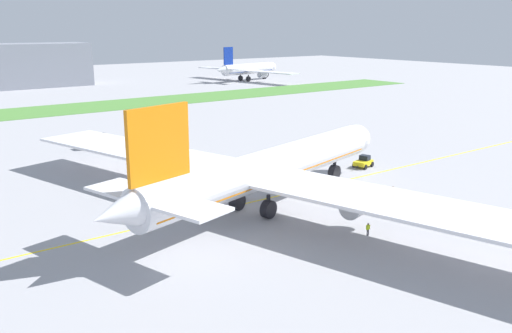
% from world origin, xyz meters
% --- Properties ---
extents(ground_plane, '(600.00, 600.00, 0.00)m').
position_xyz_m(ground_plane, '(0.00, 0.00, 0.00)').
color(ground_plane, '#9E9EA3').
rests_on(ground_plane, ground).
extents(apron_taxi_line, '(280.00, 0.36, 0.01)m').
position_xyz_m(apron_taxi_line, '(0.00, 1.54, 0.00)').
color(apron_taxi_line, yellow).
rests_on(apron_taxi_line, ground).
extents(grass_median_strip, '(320.00, 24.00, 0.10)m').
position_xyz_m(grass_median_strip, '(0.00, 109.99, 0.05)').
color(grass_median_strip, '#4C8438').
rests_on(grass_median_strip, ground).
extents(airliner_foreground, '(55.47, 90.71, 16.61)m').
position_xyz_m(airliner_foreground, '(3.20, -1.86, 5.64)').
color(airliner_foreground, white).
rests_on(airliner_foreground, ground).
extents(pushback_tug, '(5.62, 3.43, 2.12)m').
position_xyz_m(pushback_tug, '(31.70, 5.84, 0.97)').
color(pushback_tug, yellow).
rests_on(pushback_tug, ground).
extents(ground_crew_wingwalker_port, '(0.42, 0.49, 1.59)m').
position_xyz_m(ground_crew_wingwalker_port, '(14.45, -0.01, 0.96)').
color(ground_crew_wingwalker_port, black).
rests_on(ground_crew_wingwalker_port, ground).
extents(ground_crew_marshaller_front, '(0.49, 0.52, 1.75)m').
position_xyz_m(ground_crew_marshaller_front, '(21.46, -9.31, 1.07)').
color(ground_crew_marshaller_front, black).
rests_on(ground_crew_marshaller_front, ground).
extents(ground_crew_wingwalker_starboard, '(0.57, 0.28, 1.62)m').
position_xyz_m(ground_crew_wingwalker_starboard, '(6.87, -17.54, 0.99)').
color(ground_crew_wingwalker_starboard, black).
rests_on(ground_crew_wingwalker_starboard, ground).
extents(service_truck_fuel_bowser, '(5.58, 2.75, 2.95)m').
position_xyz_m(service_truck_fuel_bowser, '(-0.47, 50.47, 1.60)').
color(service_truck_fuel_bowser, black).
rests_on(service_truck_fuel_bowser, ground).
extents(parked_airliner_far_right, '(38.87, 59.97, 15.91)m').
position_xyz_m(parked_airliner_far_right, '(110.50, 150.74, 5.39)').
color(parked_airliner_far_right, white).
rests_on(parked_airliner_far_right, ground).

